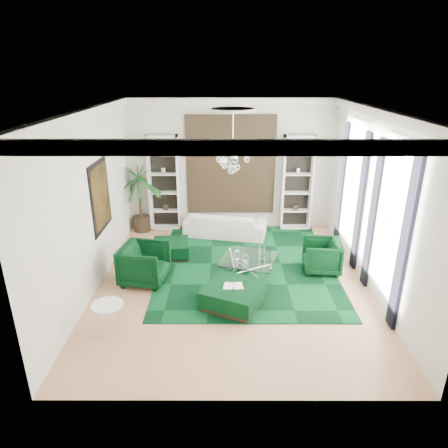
{
  "coord_description": "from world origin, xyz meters",
  "views": [
    {
      "loc": [
        -0.17,
        -8.01,
        4.55
      ],
      "look_at": [
        -0.19,
        0.5,
        1.22
      ],
      "focal_mm": 32.0,
      "sensor_mm": 36.0,
      "label": 1
    }
  ],
  "objects_px": {
    "side_table": "(109,318)",
    "sofa": "(225,225)",
    "ottoman_front": "(233,296)",
    "armchair_left": "(145,264)",
    "palm": "(139,188)",
    "armchair_right": "(322,256)",
    "coffee_table": "(249,266)",
    "ottoman_side": "(171,249)"
  },
  "relations": [
    {
      "from": "coffee_table",
      "to": "ottoman_side",
      "type": "bearing_deg",
      "value": 154.22
    },
    {
      "from": "sofa",
      "to": "side_table",
      "type": "distance_m",
      "value": 5.02
    },
    {
      "from": "ottoman_side",
      "to": "side_table",
      "type": "bearing_deg",
      "value": -103.16
    },
    {
      "from": "armchair_right",
      "to": "ottoman_side",
      "type": "xyz_separation_m",
      "value": [
        -3.68,
        0.8,
        -0.19
      ]
    },
    {
      "from": "armchair_right",
      "to": "side_table",
      "type": "height_order",
      "value": "armchair_right"
    },
    {
      "from": "sofa",
      "to": "coffee_table",
      "type": "height_order",
      "value": "sofa"
    },
    {
      "from": "armchair_right",
      "to": "ottoman_side",
      "type": "height_order",
      "value": "armchair_right"
    },
    {
      "from": "armchair_right",
      "to": "palm",
      "type": "xyz_separation_m",
      "value": [
        -4.78,
        2.56,
        0.94
      ]
    },
    {
      "from": "armchair_right",
      "to": "ottoman_side",
      "type": "distance_m",
      "value": 3.77
    },
    {
      "from": "sofa",
      "to": "armchair_left",
      "type": "bearing_deg",
      "value": 67.05
    },
    {
      "from": "ottoman_front",
      "to": "ottoman_side",
      "type": "bearing_deg",
      "value": 124.2
    },
    {
      "from": "sofa",
      "to": "palm",
      "type": "distance_m",
      "value": 2.71
    },
    {
      "from": "ottoman_side",
      "to": "ottoman_front",
      "type": "xyz_separation_m",
      "value": [
        1.56,
        -2.29,
        0.02
      ]
    },
    {
      "from": "side_table",
      "to": "armchair_left",
      "type": "bearing_deg",
      "value": 80.05
    },
    {
      "from": "sofa",
      "to": "side_table",
      "type": "relative_size",
      "value": 4.01
    },
    {
      "from": "ottoman_side",
      "to": "ottoman_front",
      "type": "bearing_deg",
      "value": -55.8
    },
    {
      "from": "sofa",
      "to": "coffee_table",
      "type": "relative_size",
      "value": 1.95
    },
    {
      "from": "armchair_left",
      "to": "ottoman_side",
      "type": "distance_m",
      "value": 1.42
    },
    {
      "from": "armchair_left",
      "to": "ottoman_front",
      "type": "distance_m",
      "value": 2.21
    },
    {
      "from": "coffee_table",
      "to": "palm",
      "type": "height_order",
      "value": "palm"
    },
    {
      "from": "ottoman_front",
      "to": "palm",
      "type": "relative_size",
      "value": 0.41
    },
    {
      "from": "palm",
      "to": "side_table",
      "type": "bearing_deg",
      "value": -85.88
    },
    {
      "from": "armchair_left",
      "to": "coffee_table",
      "type": "relative_size",
      "value": 0.83
    },
    {
      "from": "palm",
      "to": "coffee_table",
      "type": "bearing_deg",
      "value": -41.53
    },
    {
      "from": "sofa",
      "to": "armchair_right",
      "type": "relative_size",
      "value": 2.69
    },
    {
      "from": "sofa",
      "to": "palm",
      "type": "xyz_separation_m",
      "value": [
        -2.49,
        0.38,
        1.0
      ]
    },
    {
      "from": "ottoman_front",
      "to": "side_table",
      "type": "distance_m",
      "value": 2.46
    },
    {
      "from": "coffee_table",
      "to": "ottoman_side",
      "type": "distance_m",
      "value": 2.17
    },
    {
      "from": "armchair_left",
      "to": "ottoman_side",
      "type": "relative_size",
      "value": 1.11
    },
    {
      "from": "sofa",
      "to": "ottoman_side",
      "type": "distance_m",
      "value": 1.97
    },
    {
      "from": "ottoman_side",
      "to": "sofa",
      "type": "bearing_deg",
      "value": 44.53
    },
    {
      "from": "armchair_left",
      "to": "ottoman_front",
      "type": "bearing_deg",
      "value": -106.2
    },
    {
      "from": "armchair_right",
      "to": "coffee_table",
      "type": "distance_m",
      "value": 1.74
    },
    {
      "from": "sofa",
      "to": "armchair_right",
      "type": "height_order",
      "value": "armchair_right"
    },
    {
      "from": "sofa",
      "to": "side_table",
      "type": "bearing_deg",
      "value": 75.7
    },
    {
      "from": "side_table",
      "to": "palm",
      "type": "distance_m",
      "value": 5.05
    },
    {
      "from": "side_table",
      "to": "sofa",
      "type": "bearing_deg",
      "value": 64.8
    },
    {
      "from": "sofa",
      "to": "side_table",
      "type": "xyz_separation_m",
      "value": [
        -2.14,
        -4.55,
        -0.06
      ]
    },
    {
      "from": "sofa",
      "to": "ottoman_front",
      "type": "height_order",
      "value": "sofa"
    },
    {
      "from": "ottoman_side",
      "to": "palm",
      "type": "height_order",
      "value": "palm"
    },
    {
      "from": "ottoman_side",
      "to": "palm",
      "type": "bearing_deg",
      "value": 121.94
    },
    {
      "from": "armchair_left",
      "to": "palm",
      "type": "xyz_separation_m",
      "value": [
        -0.68,
        3.09,
        0.88
      ]
    }
  ]
}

